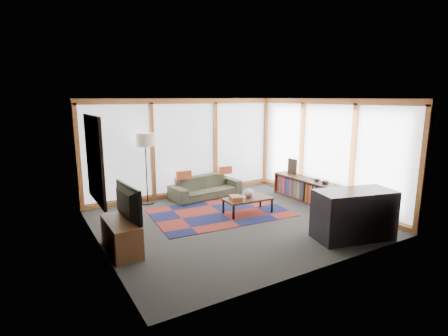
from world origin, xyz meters
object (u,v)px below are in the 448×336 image
coffee_table (248,206)px  bar_counter (354,215)px  tv_console (121,236)px  floor_lamp (146,169)px  sofa (206,187)px  television (123,203)px  bookshelf (309,191)px

coffee_table → bar_counter: (0.90, -2.20, 0.28)m
tv_console → coffee_table: bearing=10.4°
tv_console → bar_counter: bearing=-22.8°
floor_lamp → tv_console: (-1.29, -2.46, -0.61)m
sofa → coffee_table: size_ratio=1.75×
television → coffee_table: bearing=-84.9°
tv_console → television: 0.58m
bookshelf → bar_counter: bearing=-114.3°
sofa → coffee_table: bearing=-89.0°
coffee_table → tv_console: (-3.02, -0.55, 0.09)m
sofa → television: bearing=-147.1°
sofa → bar_counter: 4.04m
coffee_table → bar_counter: size_ratio=0.75×
bar_counter → floor_lamp: bearing=137.0°
floor_lamp → television: (-1.23, -2.44, -0.03)m
coffee_table → bookshelf: 1.88m
floor_lamp → tv_console: size_ratio=1.61×
sofa → coffee_table: (0.20, -1.69, -0.10)m
sofa → tv_console: (-2.82, -2.24, -0.01)m
floor_lamp → bar_counter: size_ratio=1.21×
sofa → bar_counter: size_ratio=1.31×
coffee_table → sofa: bearing=96.9°
sofa → bookshelf: 2.69m
bookshelf → tv_console: 4.93m
bookshelf → television: television is taller
coffee_table → television: television is taller
floor_lamp → coffee_table: 2.68m
sofa → television: television is taller
floor_lamp → television: floor_lamp is taller
sofa → television: 3.58m
bookshelf → tv_console: bookshelf is taller
coffee_table → bar_counter: bar_counter is taller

